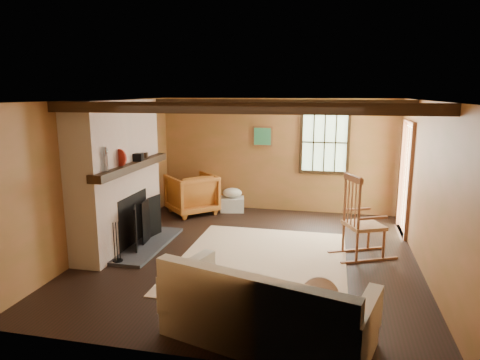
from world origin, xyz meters
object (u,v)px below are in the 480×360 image
(rocking_chair, at_px, (361,222))
(armchair, at_px, (192,194))
(sofa, at_px, (265,315))
(laundry_basket, at_px, (232,204))
(fireplace, at_px, (119,180))

(rocking_chair, height_order, armchair, rocking_chair)
(sofa, bearing_deg, rocking_chair, 84.06)
(rocking_chair, xyz_separation_m, laundry_basket, (-2.55, 2.11, -0.40))
(fireplace, bearing_deg, sofa, -39.61)
(fireplace, relative_size, rocking_chair, 1.83)
(rocking_chair, relative_size, laundry_basket, 2.62)
(fireplace, xyz_separation_m, sofa, (2.82, -2.33, -0.80))
(fireplace, bearing_deg, laundry_basket, 61.10)
(rocking_chair, distance_m, sofa, 2.85)
(sofa, xyz_separation_m, armchair, (-2.28, 4.41, 0.12))
(fireplace, height_order, laundry_basket, fireplace)
(fireplace, bearing_deg, armchair, 75.56)
(rocking_chair, bearing_deg, fireplace, 68.78)
(rocking_chair, height_order, sofa, rocking_chair)
(fireplace, distance_m, rocking_chair, 3.93)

